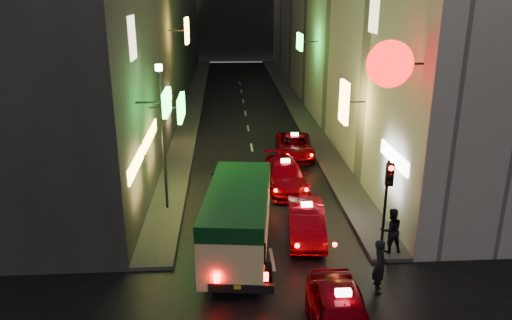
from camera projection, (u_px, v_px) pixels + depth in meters
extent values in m
cube|color=#32FF40|center=(167.00, 102.00, 19.10)|extent=(0.18, 1.67, 0.91)
cube|color=#32FF40|center=(181.00, 107.00, 22.42)|extent=(0.18, 2.19, 1.03)
cube|color=gold|center=(187.00, 31.00, 30.96)|extent=(0.18, 1.58, 1.57)
cube|color=#F3CA55|center=(136.00, 164.00, 18.69)|extent=(0.10, 3.17, 0.55)
cube|color=gold|center=(150.00, 136.00, 22.36)|extent=(0.10, 3.87, 0.55)
cube|color=#F3CA55|center=(168.00, 99.00, 29.82)|extent=(0.10, 2.94, 0.55)
cube|color=#FFE5B2|center=(132.00, 38.00, 18.52)|extent=(0.06, 1.30, 1.60)
cylinder|color=#F20A0A|center=(390.00, 64.00, 16.41)|extent=(1.56, 0.18, 1.56)
cube|color=#F3CA55|center=(344.00, 102.00, 23.39)|extent=(0.18, 1.30, 1.98)
cube|color=#32FF40|center=(300.00, 42.00, 34.71)|extent=(0.18, 1.91, 1.13)
cube|color=white|center=(394.00, 157.00, 19.45)|extent=(0.10, 3.14, 0.55)
cube|color=#FFE5B2|center=(374.00, 14.00, 21.72)|extent=(0.06, 1.30, 1.60)
cube|color=#4A4745|center=(193.00, 105.00, 41.74)|extent=(1.50, 52.00, 0.15)
cube|color=#4A4745|center=(294.00, 103.00, 42.25)|extent=(1.50, 52.00, 0.15)
cube|color=#F8E49B|center=(238.00, 219.00, 17.77)|extent=(2.77, 6.14, 2.18)
cube|color=#0B3A15|center=(238.00, 197.00, 17.49)|extent=(2.79, 6.16, 0.54)
cube|color=black|center=(238.00, 210.00, 17.98)|extent=(2.51, 3.79, 0.49)
cube|color=black|center=(241.00, 288.00, 15.31)|extent=(2.04, 0.42, 0.30)
cube|color=#FF0A05|center=(217.00, 278.00, 15.08)|extent=(0.18, 0.06, 0.28)
cube|color=#FF0A05|center=(266.00, 277.00, 15.16)|extent=(0.18, 0.06, 0.28)
cylinder|color=black|center=(214.00, 223.00, 19.86)|extent=(0.22, 0.75, 0.75)
cylinder|color=black|center=(268.00, 273.00, 16.38)|extent=(0.22, 0.75, 0.75)
imported|color=#89000A|center=(342.00, 314.00, 13.53)|extent=(2.37, 5.37, 1.68)
cube|color=white|center=(344.00, 285.00, 13.23)|extent=(0.43, 0.20, 0.16)
imported|color=#89000A|center=(306.00, 219.00, 19.38)|extent=(2.36, 4.86, 1.49)
cube|color=white|center=(307.00, 199.00, 19.11)|extent=(0.44, 0.22, 0.16)
sphere|color=#FF0A05|center=(297.00, 246.00, 17.32)|extent=(0.16, 0.16, 0.16)
sphere|color=#FF0A05|center=(335.00, 245.00, 17.40)|extent=(0.16, 0.16, 0.16)
imported|color=#89000A|center=(285.00, 173.00, 24.15)|extent=(2.23, 4.97, 1.55)
cube|color=white|center=(286.00, 156.00, 23.87)|extent=(0.43, 0.20, 0.16)
sphere|color=#FF0A05|center=(276.00, 190.00, 22.01)|extent=(0.16, 0.16, 0.16)
sphere|color=#FF0A05|center=(307.00, 190.00, 22.09)|extent=(0.16, 0.16, 0.16)
imported|color=#89000A|center=(295.00, 144.00, 28.83)|extent=(2.12, 4.67, 1.46)
cube|color=white|center=(295.00, 131.00, 28.57)|extent=(0.43, 0.20, 0.16)
sphere|color=#FF0A05|center=(288.00, 155.00, 26.82)|extent=(0.16, 0.16, 0.16)
sphere|color=#FF0A05|center=(312.00, 155.00, 26.90)|extent=(0.16, 0.16, 0.16)
imported|color=black|center=(380.00, 263.00, 15.74)|extent=(0.56, 0.75, 2.06)
imported|color=black|center=(391.00, 227.00, 17.90)|extent=(0.76, 0.52, 1.91)
cylinder|color=black|center=(385.00, 207.00, 17.65)|extent=(0.10, 0.10, 3.50)
cube|color=black|center=(390.00, 175.00, 17.06)|extent=(0.26, 0.18, 0.80)
sphere|color=#FF0A05|center=(391.00, 168.00, 16.87)|extent=(0.18, 0.18, 0.18)
sphere|color=black|center=(391.00, 176.00, 16.96)|extent=(0.17, 0.17, 0.17)
sphere|color=black|center=(390.00, 183.00, 17.05)|extent=(0.17, 0.17, 0.17)
cylinder|color=black|center=(163.00, 142.00, 20.91)|extent=(0.12, 0.12, 6.00)
cylinder|color=#FFE5BF|center=(159.00, 68.00, 19.91)|extent=(0.28, 0.28, 0.25)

